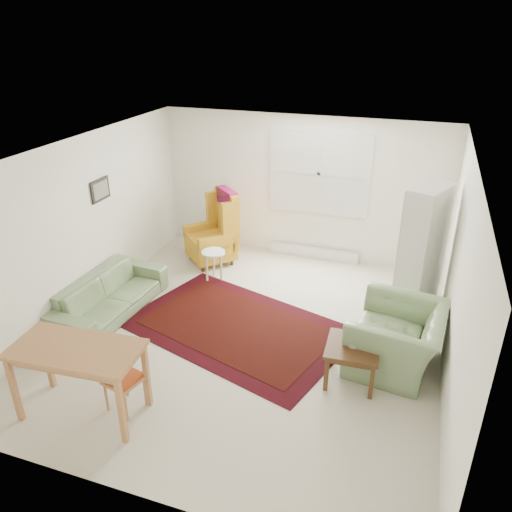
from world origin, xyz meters
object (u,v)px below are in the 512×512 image
(stool, at_px, (214,265))
(desk_chair, at_px, (123,378))
(desk, at_px, (81,381))
(sofa, at_px, (109,289))
(cabinet, at_px, (422,251))
(armchair, at_px, (397,333))
(coffee_table, at_px, (351,363))
(wingback_chair, at_px, (210,228))

(stool, xyz_separation_m, desk_chair, (0.28, -3.10, 0.16))
(desk, xyz_separation_m, desk_chair, (0.39, 0.20, -0.01))
(sofa, height_order, desk_chair, desk_chair)
(stool, xyz_separation_m, cabinet, (3.18, 0.08, 0.69))
(cabinet, bearing_deg, armchair, -74.72)
(armchair, height_order, stool, armchair)
(desk, height_order, desk_chair, desk)
(coffee_table, bearing_deg, wingback_chair, 139.75)
(stool, bearing_deg, armchair, -24.31)
(stool, bearing_deg, sofa, -125.09)
(sofa, distance_m, armchair, 4.03)
(wingback_chair, height_order, desk, wingback_chair)
(armchair, height_order, desk, armchair)
(wingback_chair, bearing_deg, stool, -19.22)
(armchair, xyz_separation_m, cabinet, (0.17, 1.44, 0.48))
(wingback_chair, height_order, desk_chair, wingback_chair)
(sofa, xyz_separation_m, armchair, (4.03, 0.09, 0.07))
(stool, height_order, desk, desk)
(cabinet, bearing_deg, desk, -112.04)
(sofa, xyz_separation_m, desk, (0.91, -1.86, 0.03))
(sofa, relative_size, armchair, 1.63)
(sofa, height_order, desk, desk)
(sofa, relative_size, stool, 3.85)
(sofa, height_order, armchair, armchair)
(wingback_chair, distance_m, desk, 3.90)
(sofa, relative_size, desk_chair, 2.37)
(armchair, height_order, coffee_table, armchair)
(cabinet, relative_size, desk, 1.41)
(stool, height_order, desk_chair, desk_chair)
(armchair, xyz_separation_m, desk, (-3.11, -1.95, -0.04))
(sofa, xyz_separation_m, desk_chair, (1.30, -1.66, 0.02))
(sofa, relative_size, desk, 1.45)
(wingback_chair, bearing_deg, desk, -43.98)
(coffee_table, relative_size, stool, 1.20)
(sofa, distance_m, wingback_chair, 2.17)
(stool, bearing_deg, wingback_chair, 117.71)
(coffee_table, distance_m, cabinet, 2.14)
(armchair, relative_size, wingback_chair, 0.93)
(coffee_table, relative_size, desk, 0.45)
(coffee_table, distance_m, desk_chair, 2.60)
(armchair, bearing_deg, sofa, -81.48)
(armchair, distance_m, wingback_chair, 3.85)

